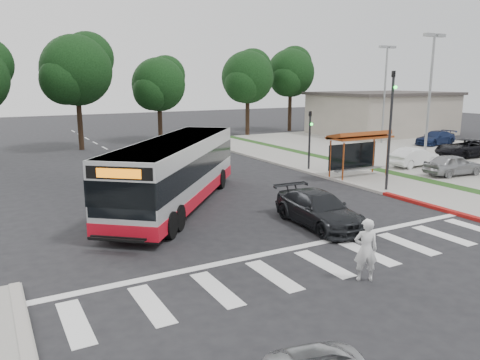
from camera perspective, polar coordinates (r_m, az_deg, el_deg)
ground at (r=20.03m, az=1.09°, el=-5.42°), size 140.00×140.00×0.00m
sidewalk_east at (r=32.56m, az=10.85°, el=1.33°), size 4.00×40.00×0.12m
curb_east at (r=31.33m, az=8.03°, el=1.04°), size 0.30×40.00×0.15m
curb_east_red at (r=24.32m, az=22.32°, el=-2.99°), size 0.32×6.00×0.15m
parking_lot at (r=42.43m, az=21.69°, el=3.16°), size 18.00×36.00×0.10m
commercial_building at (r=55.36m, az=16.92°, el=7.64°), size 14.00×10.00×4.40m
building_roof_cap at (r=55.25m, az=17.07°, el=10.06°), size 14.60×10.60×0.30m
crosswalk_ladder at (r=16.15m, az=10.15°, el=-10.00°), size 18.00×2.60×0.01m
bus_shelter at (r=29.94m, az=14.27°, el=4.68°), size 4.20×1.60×2.86m
traffic_signal_ne_tall at (r=26.40m, az=17.90°, el=6.86°), size 0.18×0.37×6.50m
traffic_signal_ne_short at (r=31.72m, az=8.50°, el=5.55°), size 0.18×0.37×4.00m
lot_light_front at (r=35.60m, az=22.23°, el=11.04°), size 1.90×0.35×9.01m
lot_light_mid at (r=46.74m, az=17.30°, el=11.44°), size 1.90×0.35×9.01m
tree_ne_a at (r=51.44m, az=0.97°, el=12.52°), size 6.16×5.74×9.30m
tree_ne_b at (r=56.90m, az=6.22°, el=12.95°), size 6.16×5.74×10.02m
tree_north_a at (r=43.28m, az=-19.25°, el=12.64°), size 6.60×6.15×10.17m
tree_north_b at (r=47.25m, az=-9.83°, el=11.50°), size 5.72×5.33×8.43m
transit_bus at (r=22.82m, az=-7.76°, el=0.84°), size 10.06×11.35×3.23m
pedestrian at (r=14.84m, az=15.08°, el=-8.21°), size 0.86×0.77×1.97m
dark_sedan at (r=19.96m, az=9.58°, el=-3.53°), size 2.29×5.00×1.42m
parked_car_0 at (r=32.56m, az=24.53°, el=1.72°), size 4.09×1.98×1.34m
parked_car_1 at (r=34.88m, az=20.45°, el=2.64°), size 4.04×1.65×1.30m
parked_car_2 at (r=40.65m, az=25.75°, el=3.52°), size 5.16×2.58×1.40m
parked_car_3 at (r=47.29m, az=22.73°, el=4.76°), size 4.53×2.14×1.28m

